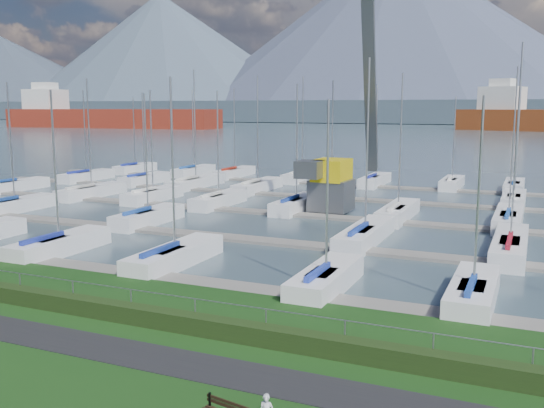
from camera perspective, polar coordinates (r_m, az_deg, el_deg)
The scene contains 10 objects.
path at distance 22.96m, azimuth -15.57°, elevation -12.93°, with size 160.00×2.00×0.04m, color black.
water at distance 279.82m, azimuth 20.93°, elevation 6.72°, with size 800.00×540.00×0.20m, color #3C4E58.
hedge at distance 24.76m, azimuth -11.76°, elevation -10.29°, with size 80.00×0.70×0.70m, color #1E3011.
fence at distance 24.80m, azimuth -11.28°, elevation -8.17°, with size 0.04×0.04×80.00m, color gray.
foothill at distance 349.62m, azimuth 21.58°, elevation 8.10°, with size 900.00×80.00×12.00m, color #3C4B57.
mountains at distance 425.73m, azimuth 23.33°, elevation 13.56°, with size 1190.00×360.00×115.00m.
docks at distance 48.17m, azimuth 6.68°, elevation -1.36°, with size 90.00×41.60×0.25m.
crane at distance 51.54m, azimuth 6.58°, elevation 5.55°, with size 5.36×13.24×22.35m.
cargo_ship_west at distance 270.22m, azimuth -15.66°, elevation 7.76°, with size 95.91×25.85×21.50m.
sailboat_fleet at distance 51.24m, azimuth 6.94°, elevation 5.58°, with size 75.37×49.85×12.98m.
Camera 1 is at (13.70, -19.35, 8.50)m, focal length 40.00 mm.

